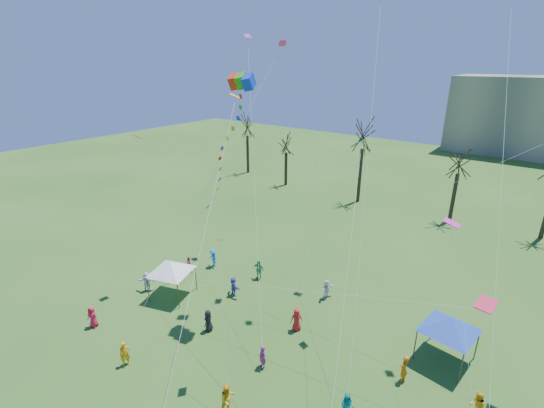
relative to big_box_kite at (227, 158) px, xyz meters
The scene contains 6 objects.
bare_tree_row 29.65m from the big_box_kite, 75.96° to the left, with size 69.35×8.59×11.21m.
big_box_kite is the anchor object (origin of this frame).
canopy_tent_white 10.83m from the big_box_kite, 166.33° to the right, with size 3.93×3.93×3.11m.
canopy_tent_blue 17.32m from the big_box_kite, 18.07° to the left, with size 4.22×4.22×3.19m.
festival_crowd 12.08m from the big_box_kite, 16.93° to the right, with size 26.86×14.98×1.85m.
small_kites_aloft 7.24m from the big_box_kite, 30.65° to the left, with size 29.23×18.25×32.07m.
Camera 1 is at (11.43, -9.28, 17.82)m, focal length 25.00 mm.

